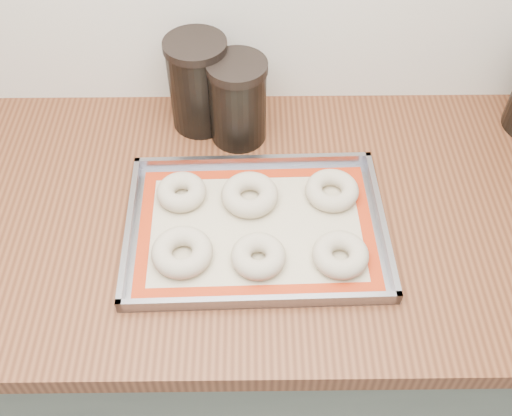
{
  "coord_description": "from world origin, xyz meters",
  "views": [
    {
      "loc": [
        -0.2,
        0.95,
        1.74
      ],
      "look_at": [
        -0.19,
        1.62,
        0.96
      ],
      "focal_mm": 42.0,
      "sensor_mm": 36.0,
      "label": 1
    }
  ],
  "objects_px": {
    "bagel_front_left": "(182,252)",
    "bagel_back_right": "(332,190)",
    "canister_left": "(198,84)",
    "bagel_back_mid": "(250,195)",
    "baking_tray": "(256,227)",
    "bagel_front_mid": "(258,256)",
    "bagel_front_right": "(340,255)",
    "bagel_back_left": "(181,192)",
    "canister_mid": "(238,101)"
  },
  "relations": [
    {
      "from": "bagel_front_right",
      "to": "bagel_back_mid",
      "type": "height_order",
      "value": "bagel_back_mid"
    },
    {
      "from": "canister_left",
      "to": "bagel_front_left",
      "type": "bearing_deg",
      "value": -92.26
    },
    {
      "from": "bagel_front_left",
      "to": "canister_left",
      "type": "height_order",
      "value": "canister_left"
    },
    {
      "from": "baking_tray",
      "to": "bagel_front_left",
      "type": "xyz_separation_m",
      "value": [
        -0.13,
        -0.07,
        0.02
      ]
    },
    {
      "from": "baking_tray",
      "to": "bagel_front_mid",
      "type": "distance_m",
      "value": 0.08
    },
    {
      "from": "bagel_back_right",
      "to": "bagel_back_mid",
      "type": "bearing_deg",
      "value": -175.99
    },
    {
      "from": "bagel_front_left",
      "to": "canister_mid",
      "type": "bearing_deg",
      "value": 73.47
    },
    {
      "from": "bagel_front_mid",
      "to": "bagel_back_right",
      "type": "bearing_deg",
      "value": 47.25
    },
    {
      "from": "bagel_back_mid",
      "to": "bagel_back_right",
      "type": "relative_size",
      "value": 1.05
    },
    {
      "from": "bagel_front_left",
      "to": "bagel_front_right",
      "type": "height_order",
      "value": "bagel_front_left"
    },
    {
      "from": "bagel_back_right",
      "to": "canister_left",
      "type": "xyz_separation_m",
      "value": [
        -0.25,
        0.22,
        0.08
      ]
    },
    {
      "from": "bagel_back_mid",
      "to": "bagel_back_right",
      "type": "distance_m",
      "value": 0.15
    },
    {
      "from": "baking_tray",
      "to": "bagel_back_mid",
      "type": "distance_m",
      "value": 0.07
    },
    {
      "from": "baking_tray",
      "to": "canister_mid",
      "type": "distance_m",
      "value": 0.27
    },
    {
      "from": "bagel_front_right",
      "to": "baking_tray",
      "type": "bearing_deg",
      "value": 152.82
    },
    {
      "from": "canister_left",
      "to": "bagel_front_right",
      "type": "bearing_deg",
      "value": -55.3
    },
    {
      "from": "bagel_back_left",
      "to": "bagel_back_right",
      "type": "bearing_deg",
      "value": 0.34
    },
    {
      "from": "baking_tray",
      "to": "bagel_front_right",
      "type": "distance_m",
      "value": 0.16
    },
    {
      "from": "canister_mid",
      "to": "canister_left",
      "type": "bearing_deg",
      "value": 150.59
    },
    {
      "from": "bagel_back_left",
      "to": "bagel_front_right",
      "type": "bearing_deg",
      "value": -27.7
    },
    {
      "from": "bagel_back_mid",
      "to": "bagel_back_right",
      "type": "xyz_separation_m",
      "value": [
        0.15,
        0.01,
        -0.0
      ]
    },
    {
      "from": "bagel_back_right",
      "to": "canister_left",
      "type": "bearing_deg",
      "value": 139.23
    },
    {
      "from": "baking_tray",
      "to": "canister_left",
      "type": "xyz_separation_m",
      "value": [
        -0.11,
        0.3,
        0.09
      ]
    },
    {
      "from": "bagel_front_right",
      "to": "canister_left",
      "type": "height_order",
      "value": "canister_left"
    },
    {
      "from": "bagel_front_right",
      "to": "bagel_front_left",
      "type": "bearing_deg",
      "value": 178.32
    },
    {
      "from": "bagel_front_mid",
      "to": "canister_left",
      "type": "xyz_separation_m",
      "value": [
        -0.12,
        0.37,
        0.08
      ]
    },
    {
      "from": "baking_tray",
      "to": "canister_left",
      "type": "height_order",
      "value": "canister_left"
    },
    {
      "from": "bagel_front_right",
      "to": "canister_left",
      "type": "relative_size",
      "value": 0.49
    },
    {
      "from": "bagel_front_left",
      "to": "bagel_back_right",
      "type": "bearing_deg",
      "value": 27.67
    },
    {
      "from": "bagel_back_right",
      "to": "canister_left",
      "type": "height_order",
      "value": "canister_left"
    },
    {
      "from": "canister_mid",
      "to": "bagel_front_left",
      "type": "bearing_deg",
      "value": -106.53
    },
    {
      "from": "bagel_front_left",
      "to": "bagel_back_right",
      "type": "relative_size",
      "value": 1.06
    },
    {
      "from": "bagel_back_mid",
      "to": "canister_left",
      "type": "relative_size",
      "value": 0.54
    },
    {
      "from": "canister_mid",
      "to": "bagel_front_mid",
      "type": "bearing_deg",
      "value": -83.67
    },
    {
      "from": "bagel_front_right",
      "to": "bagel_back_right",
      "type": "xyz_separation_m",
      "value": [
        -0.0,
        0.15,
        -0.0
      ]
    },
    {
      "from": "baking_tray",
      "to": "bagel_front_left",
      "type": "bearing_deg",
      "value": -152.68
    },
    {
      "from": "baking_tray",
      "to": "bagel_front_mid",
      "type": "xyz_separation_m",
      "value": [
        0.0,
        -0.07,
        0.01
      ]
    },
    {
      "from": "bagel_front_left",
      "to": "bagel_back_mid",
      "type": "distance_m",
      "value": 0.17
    },
    {
      "from": "bagel_back_right",
      "to": "canister_mid",
      "type": "relative_size",
      "value": 0.55
    },
    {
      "from": "bagel_front_left",
      "to": "bagel_front_mid",
      "type": "bearing_deg",
      "value": -4.16
    },
    {
      "from": "bagel_front_right",
      "to": "bagel_back_mid",
      "type": "distance_m",
      "value": 0.21
    },
    {
      "from": "bagel_front_right",
      "to": "bagel_back_left",
      "type": "relative_size",
      "value": 1.05
    },
    {
      "from": "bagel_front_right",
      "to": "canister_mid",
      "type": "bearing_deg",
      "value": 118.49
    },
    {
      "from": "bagel_front_mid",
      "to": "bagel_back_left",
      "type": "relative_size",
      "value": 1.02
    },
    {
      "from": "bagel_front_left",
      "to": "bagel_back_mid",
      "type": "bearing_deg",
      "value": 48.4
    },
    {
      "from": "bagel_front_mid",
      "to": "bagel_back_mid",
      "type": "distance_m",
      "value": 0.14
    },
    {
      "from": "canister_left",
      "to": "bagel_back_mid",
      "type": "bearing_deg",
      "value": -66.24
    },
    {
      "from": "bagel_back_mid",
      "to": "bagel_front_left",
      "type": "bearing_deg",
      "value": -131.6
    },
    {
      "from": "baking_tray",
      "to": "bagel_front_right",
      "type": "relative_size",
      "value": 4.84
    },
    {
      "from": "baking_tray",
      "to": "bagel_back_left",
      "type": "bearing_deg",
      "value": 151.76
    }
  ]
}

